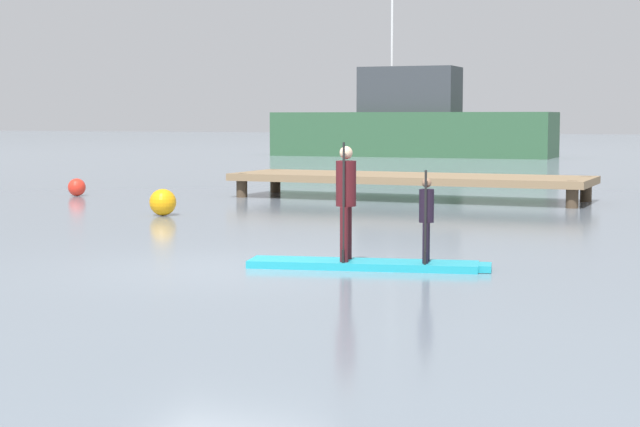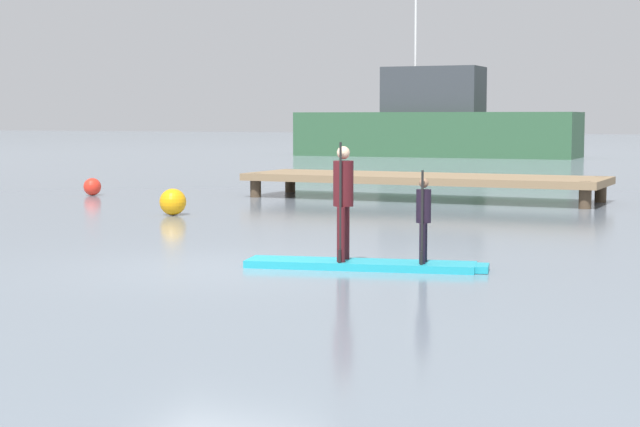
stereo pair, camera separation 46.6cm
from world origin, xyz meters
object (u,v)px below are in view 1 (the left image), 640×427
(paddleboard_near, at_px, (368,265))
(fishing_boat_white_large, at_px, (412,126))
(paddler_child_solo, at_px, (426,215))
(mooring_buoy_near, at_px, (77,187))
(paddler_adult, at_px, (346,195))
(mooring_buoy_mid, at_px, (163,202))

(paddleboard_near, relative_size, fishing_boat_white_large, 0.22)
(paddler_child_solo, height_order, fishing_boat_white_large, fishing_boat_white_large)
(paddler_child_solo, distance_m, mooring_buoy_near, 15.43)
(paddler_adult, bearing_deg, mooring_buoy_mid, 138.23)
(fishing_boat_white_large, height_order, mooring_buoy_near, fishing_boat_white_large)
(fishing_boat_white_large, bearing_deg, paddler_child_solo, -71.95)
(paddler_child_solo, xyz_separation_m, fishing_boat_white_large, (-12.93, 39.67, 0.87))
(paddler_adult, xyz_separation_m, mooring_buoy_mid, (-6.30, 5.62, -0.71))
(mooring_buoy_mid, bearing_deg, paddleboard_near, -40.07)
(fishing_boat_white_large, bearing_deg, mooring_buoy_mid, -80.78)
(mooring_buoy_near, relative_size, mooring_buoy_mid, 0.82)
(paddleboard_near, xyz_separation_m, mooring_buoy_near, (-11.55, 9.43, 0.18))
(paddler_adult, bearing_deg, paddleboard_near, 14.04)
(fishing_boat_white_large, relative_size, mooring_buoy_mid, 26.50)
(paddleboard_near, bearing_deg, mooring_buoy_near, 140.77)
(mooring_buoy_mid, bearing_deg, fishing_boat_white_large, 99.22)
(fishing_boat_white_large, bearing_deg, paddleboard_near, -73.02)
(paddleboard_near, relative_size, mooring_buoy_near, 7.22)
(fishing_boat_white_large, height_order, mooring_buoy_mid, fishing_boat_white_large)
(mooring_buoy_near, bearing_deg, paddleboard_near, -39.23)
(paddler_adult, distance_m, mooring_buoy_near, 14.75)
(paddler_adult, xyz_separation_m, fishing_boat_white_large, (-11.87, 39.91, 0.62))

